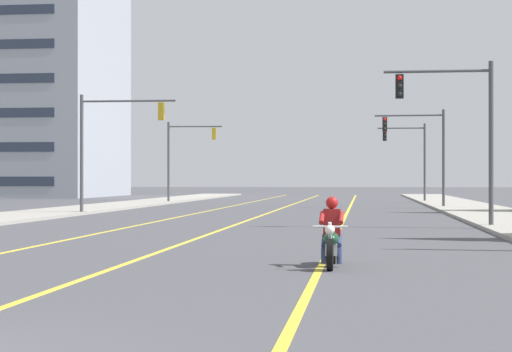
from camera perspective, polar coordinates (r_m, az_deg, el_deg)
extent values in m
cube|color=yellow|center=(53.40, 1.38, -2.16)|extent=(0.16, 100.00, 0.01)
cube|color=yellow|center=(53.88, -2.61, -2.14)|extent=(0.16, 100.00, 0.01)
cube|color=yellow|center=(53.16, 5.89, -2.17)|extent=(0.16, 100.00, 0.01)
cube|color=#9E998E|center=(48.58, 14.48, -2.27)|extent=(4.40, 110.00, 0.14)
cube|color=#9E998E|center=(50.84, -11.89, -2.18)|extent=(4.40, 110.00, 0.14)
cylinder|color=black|center=(17.94, 4.73, -5.01)|extent=(0.12, 0.64, 0.64)
cylinder|color=black|center=(19.49, 4.91, -4.63)|extent=(0.12, 0.64, 0.64)
cylinder|color=silver|center=(18.02, 4.74, -3.99)|extent=(0.07, 0.33, 0.68)
sphere|color=white|center=(17.86, 4.72, -3.43)|extent=(0.20, 0.20, 0.20)
cylinder|color=silver|center=(18.05, 4.74, -3.23)|extent=(0.70, 0.05, 0.04)
ellipsoid|color=#143D23|center=(18.57, 4.81, -3.98)|extent=(0.32, 0.56, 0.28)
cube|color=silver|center=(18.71, 4.82, -4.66)|extent=(0.24, 0.44, 0.24)
cube|color=black|center=(19.02, 4.86, -4.08)|extent=(0.28, 0.52, 0.12)
cube|color=#143D23|center=(19.42, 4.90, -3.76)|extent=(0.20, 0.36, 0.08)
cylinder|color=silver|center=(19.12, 4.45, -4.78)|extent=(0.08, 0.55, 0.08)
cube|color=maroon|center=(18.95, 4.85, -2.94)|extent=(0.36, 0.24, 0.56)
sphere|color=#B21919|center=(18.92, 4.85, -1.70)|extent=(0.26, 0.26, 0.26)
cylinder|color=navy|center=(18.83, 5.26, -4.11)|extent=(0.14, 0.44, 0.30)
cylinder|color=navy|center=(18.68, 5.31, -5.07)|extent=(0.11, 0.16, 0.35)
cylinder|color=maroon|center=(18.68, 5.44, -2.67)|extent=(0.10, 0.52, 0.27)
cylinder|color=navy|center=(18.84, 4.41, -4.11)|extent=(0.14, 0.44, 0.30)
cylinder|color=navy|center=(18.69, 4.32, -5.07)|extent=(0.11, 0.16, 0.35)
cylinder|color=maroon|center=(18.70, 4.21, -2.67)|extent=(0.10, 0.52, 0.27)
cylinder|color=#47474C|center=(34.27, 14.72, 1.94)|extent=(0.18, 0.18, 6.20)
cylinder|color=#47474C|center=(34.27, 11.43, 6.55)|extent=(3.94, 0.11, 0.11)
cube|color=black|center=(34.13, 9.11, 5.64)|extent=(0.30, 0.24, 0.90)
sphere|color=red|center=(34.00, 9.12, 6.17)|extent=(0.18, 0.18, 0.18)
sphere|color=black|center=(33.97, 9.12, 5.67)|extent=(0.18, 0.18, 0.18)
sphere|color=black|center=(33.94, 9.12, 5.17)|extent=(0.18, 0.18, 0.18)
cylinder|color=#47474C|center=(47.18, -11.03, 1.35)|extent=(0.18, 0.18, 6.20)
cylinder|color=#47474C|center=(46.67, -8.12, 4.75)|extent=(4.93, 0.16, 0.11)
cube|color=#B79319|center=(46.23, -6.04, 4.11)|extent=(0.30, 0.24, 0.90)
sphere|color=red|center=(46.40, -6.00, 4.46)|extent=(0.18, 0.18, 0.18)
sphere|color=black|center=(46.38, -6.00, 4.09)|extent=(0.18, 0.18, 0.18)
sphere|color=black|center=(46.36, -6.00, 3.72)|extent=(0.18, 0.18, 0.18)
cylinder|color=#47474C|center=(57.38, 11.84, 1.07)|extent=(0.18, 0.18, 6.20)
cylinder|color=#47474C|center=(57.43, 9.69, 3.82)|extent=(4.30, 0.25, 0.11)
cube|color=black|center=(57.39, 8.19, 3.27)|extent=(0.31, 0.25, 0.90)
sphere|color=red|center=(57.25, 8.19, 3.58)|extent=(0.18, 0.18, 0.18)
sphere|color=black|center=(57.23, 8.19, 3.28)|extent=(0.18, 0.18, 0.18)
sphere|color=black|center=(57.22, 8.19, 2.98)|extent=(0.18, 0.18, 0.18)
cylinder|color=#47474C|center=(68.78, -5.58, 0.86)|extent=(0.18, 0.18, 6.20)
cylinder|color=#47474C|center=(68.59, -3.89, 3.16)|extent=(4.10, 0.36, 0.11)
cube|color=#B79319|center=(68.40, -2.69, 2.71)|extent=(0.31, 0.26, 0.90)
sphere|color=red|center=(68.57, -2.68, 2.95)|extent=(0.18, 0.18, 0.18)
sphere|color=black|center=(68.55, -2.68, 2.70)|extent=(0.18, 0.18, 0.18)
sphere|color=black|center=(68.54, -2.68, 2.45)|extent=(0.18, 0.18, 0.18)
cylinder|color=#47474C|center=(71.56, 10.68, 0.82)|extent=(0.18, 0.18, 6.20)
cylinder|color=#47474C|center=(71.50, 9.21, 3.03)|extent=(3.67, 0.24, 0.11)
cube|color=black|center=(71.38, 8.18, 2.59)|extent=(0.31, 0.25, 0.90)
sphere|color=red|center=(71.24, 8.19, 2.84)|extent=(0.18, 0.18, 0.18)
sphere|color=black|center=(71.22, 8.19, 2.59)|extent=(0.18, 0.18, 0.18)
sphere|color=black|center=(71.21, 8.19, 2.35)|extent=(0.18, 0.18, 0.18)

